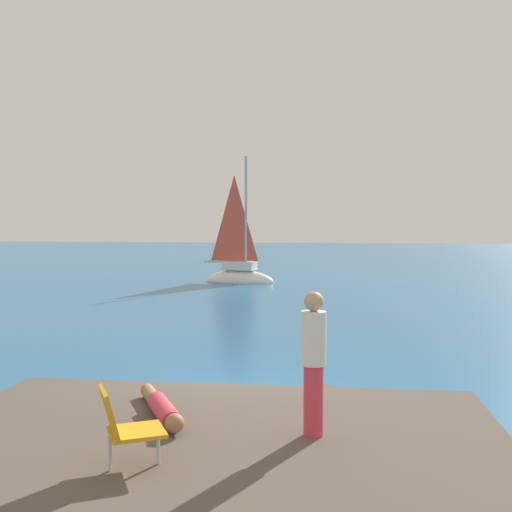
{
  "coord_description": "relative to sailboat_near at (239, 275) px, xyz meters",
  "views": [
    {
      "loc": [
        1.59,
        -10.55,
        3.11
      ],
      "look_at": [
        -1.89,
        16.13,
        1.61
      ],
      "focal_mm": 43.16,
      "sensor_mm": 36.0,
      "label": 1
    }
  ],
  "objects": [
    {
      "name": "person_standing",
      "position": [
        4.68,
        -24.37,
        1.2
      ],
      "size": [
        0.28,
        0.28,
        1.62
      ],
      "rotation": [
        0.0,
        0.0,
        4.34
      ],
      "color": "#DB384C",
      "rests_on": "shore_ledge"
    },
    {
      "name": "beach_chair",
      "position": [
        2.91,
        -25.53,
        0.78
      ],
      "size": [
        0.75,
        0.7,
        0.8
      ],
      "rotation": [
        0.0,
        0.0,
        0.49
      ],
      "color": "orange",
      "rests_on": "shore_ledge"
    },
    {
      "name": "boulder_seaward",
      "position": [
        1.03,
        -22.43,
        -0.38
      ],
      "size": [
        1.13,
        1.33,
        0.68
      ],
      "primitive_type": "cube",
      "rotation": [
        -0.0,
        -0.01,
        1.72
      ],
      "color": "brown",
      "rests_on": "ground"
    },
    {
      "name": "ground_plane",
      "position": [
        3.34,
        -20.6,
        -0.38
      ],
      "size": [
        160.0,
        160.0,
        0.0
      ],
      "primitive_type": "plane",
      "color": "#236093"
    },
    {
      "name": "boulder_inland",
      "position": [
        5.05,
        -21.89,
        -0.38
      ],
      "size": [
        1.63,
        1.56,
        1.02
      ],
      "primitive_type": "cube",
      "rotation": [
        -0.15,
        -0.14,
        2.73
      ],
      "color": "brown",
      "rests_on": "ground"
    },
    {
      "name": "shore_ledge",
      "position": [
        3.58,
        -24.59,
        -0.02
      ],
      "size": [
        6.64,
        4.61,
        0.72
      ],
      "primitive_type": "cube",
      "rotation": [
        0.0,
        0.0,
        0.01
      ],
      "color": "brown",
      "rests_on": "ground"
    },
    {
      "name": "sailboat_near",
      "position": [
        0.0,
        0.0,
        0.0
      ],
      "size": [
        3.9,
        2.08,
        7.07
      ],
      "rotation": [
        0.0,
        0.0,
        6.06
      ],
      "color": "white",
      "rests_on": "ground"
    },
    {
      "name": "person_sunbather",
      "position": [
        2.82,
        -23.97,
        0.45
      ],
      "size": [
        0.97,
        1.61,
        0.25
      ],
      "rotation": [
        0.0,
        0.0,
        2.06
      ],
      "color": "#DB384C",
      "rests_on": "shore_ledge"
    }
  ]
}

